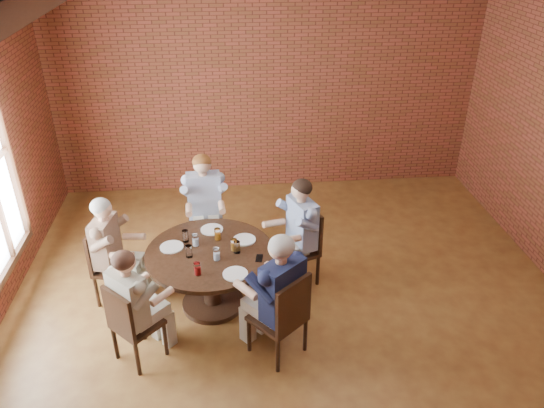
{
  "coord_description": "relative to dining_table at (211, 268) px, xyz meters",
  "views": [
    {
      "loc": [
        -0.68,
        -4.37,
        4.02
      ],
      "look_at": [
        -0.16,
        1.0,
        1.01
      ],
      "focal_mm": 35.0,
      "sensor_mm": 36.0,
      "label": 1
    }
  ],
  "objects": [
    {
      "name": "diner_e",
      "position": [
        0.67,
        -0.79,
        0.18
      ],
      "size": [
        0.9,
        0.92,
        1.42
      ],
      "primitive_type": null,
      "rotation": [
        0.0,
        0.0,
        3.84
      ],
      "color": "#161C3D",
      "rests_on": "floor"
    },
    {
      "name": "chair_b",
      "position": [
        -0.08,
        1.22,
        -0.01
      ],
      "size": [
        0.48,
        0.48,
        0.96
      ],
      "rotation": [
        0.0,
        0.0,
        0.06
      ],
      "color": "#331E11",
      "rests_on": "floor"
    },
    {
      "name": "plate_c",
      "position": [
        -0.42,
        0.11,
        0.23
      ],
      "size": [
        0.26,
        0.26,
        0.01
      ],
      "primitive_type": "cylinder",
      "color": "white",
      "rests_on": "dining_table"
    },
    {
      "name": "plate_a",
      "position": [
        0.39,
        0.18,
        0.23
      ],
      "size": [
        0.26,
        0.26,
        0.01
      ],
      "primitive_type": "cylinder",
      "color": "white",
      "rests_on": "dining_table"
    },
    {
      "name": "smartphone",
      "position": [
        0.53,
        -0.19,
        0.23
      ],
      "size": [
        0.09,
        0.15,
        0.01
      ],
      "primitive_type": "cube",
      "rotation": [
        0.0,
        0.0,
        -0.17
      ],
      "color": "black",
      "rests_on": "dining_table"
    },
    {
      "name": "plate_b",
      "position": [
        0.02,
        0.44,
        0.23
      ],
      "size": [
        0.26,
        0.26,
        0.01
      ],
      "primitive_type": "cylinder",
      "color": "white",
      "rests_on": "dining_table"
    },
    {
      "name": "glass_f",
      "position": [
        -0.12,
        -0.41,
        0.29
      ],
      "size": [
        0.07,
        0.07,
        0.14
      ],
      "primitive_type": "cylinder",
      "color": "white",
      "rests_on": "dining_table"
    },
    {
      "name": "wall_back",
      "position": [
        0.9,
        3.03,
        1.17
      ],
      "size": [
        7.0,
        0.0,
        7.0
      ],
      "primitive_type": "plane",
      "rotation": [
        1.57,
        0.0,
        0.0
      ],
      "color": "brown",
      "rests_on": "ground"
    },
    {
      "name": "diner_d",
      "position": [
        -0.72,
        -0.74,
        0.12
      ],
      "size": [
        0.8,
        0.81,
        1.3
      ],
      "primitive_type": null,
      "rotation": [
        0.0,
        0.0,
        2.37
      ],
      "color": "#B79A90",
      "rests_on": "floor"
    },
    {
      "name": "diner_b",
      "position": [
        -0.07,
        1.13,
        0.16
      ],
      "size": [
        0.6,
        0.72,
        1.38
      ],
      "primitive_type": null,
      "rotation": [
        0.0,
        0.0,
        0.06
      ],
      "color": "#9DA9C7",
      "rests_on": "floor"
    },
    {
      "name": "chair_d",
      "position": [
        -0.78,
        -0.8,
        -0.03
      ],
      "size": [
        0.58,
        0.58,
        0.92
      ],
      "rotation": [
        0.0,
        0.0,
        2.37
      ],
      "color": "#331E11",
      "rests_on": "floor"
    },
    {
      "name": "glass_d",
      "position": [
        -0.15,
        0.13,
        0.29
      ],
      "size": [
        0.07,
        0.07,
        0.14
      ],
      "primitive_type": "cylinder",
      "color": "white",
      "rests_on": "dining_table"
    },
    {
      "name": "glass_g",
      "position": [
        0.08,
        -0.16,
        0.29
      ],
      "size": [
        0.07,
        0.07,
        0.14
      ],
      "primitive_type": "cylinder",
      "color": "white",
      "rests_on": "dining_table"
    },
    {
      "name": "chair_c",
      "position": [
        -1.18,
        0.26,
        -0.02
      ],
      "size": [
        0.5,
        0.5,
        0.93
      ],
      "rotation": [
        0.0,
        0.0,
        1.36
      ],
      "color": "#331E11",
      "rests_on": "floor"
    },
    {
      "name": "diner_a",
      "position": [
        1.02,
        0.38,
        0.15
      ],
      "size": [
        0.82,
        0.75,
        1.37
      ],
      "primitive_type": null,
      "rotation": [
        0.0,
        0.0,
        -1.21
      ],
      "color": "#4366B0",
      "rests_on": "floor"
    },
    {
      "name": "chair_a",
      "position": [
        1.11,
        0.42,
        -0.01
      ],
      "size": [
        0.57,
        0.57,
        0.96
      ],
      "rotation": [
        0.0,
        0.0,
        -1.21
      ],
      "color": "#331E11",
      "rests_on": "floor"
    },
    {
      "name": "glass_h",
      "position": [
        0.27,
        -0.0,
        0.29
      ],
      "size": [
        0.07,
        0.07,
        0.14
      ],
      "primitive_type": "cylinder",
      "color": "white",
      "rests_on": "dining_table"
    },
    {
      "name": "glass_a",
      "position": [
        0.3,
        -0.05,
        0.29
      ],
      "size": [
        0.07,
        0.07,
        0.14
      ],
      "primitive_type": "cylinder",
      "color": "white",
      "rests_on": "dining_table"
    },
    {
      "name": "glass_e",
      "position": [
        -0.22,
        -0.08,
        0.29
      ],
      "size": [
        0.07,
        0.07,
        0.14
      ],
      "primitive_type": "cylinder",
      "color": "white",
      "rests_on": "dining_table"
    },
    {
      "name": "dining_table",
      "position": [
        0.0,
        0.0,
        0.0
      ],
      "size": [
        1.41,
        1.41,
        0.75
      ],
      "color": "#331E11",
      "rests_on": "floor"
    },
    {
      "name": "glass_c",
      "position": [
        -0.27,
        0.23,
        0.29
      ],
      "size": [
        0.07,
        0.07,
        0.14
      ],
      "primitive_type": "cylinder",
      "color": "white",
      "rests_on": "dining_table"
    },
    {
      "name": "diner_c",
      "position": [
        -1.1,
        0.24,
        0.13
      ],
      "size": [
        0.74,
        0.64,
        1.32
      ],
      "primitive_type": null,
      "rotation": [
        0.0,
        0.0,
        1.36
      ],
      "color": "brown",
      "rests_on": "floor"
    },
    {
      "name": "glass_b",
      "position": [
        0.09,
        0.23,
        0.29
      ],
      "size": [
        0.07,
        0.07,
        0.14
      ],
      "primitive_type": "cylinder",
      "color": "white",
      "rests_on": "dining_table"
    },
    {
      "name": "chair_e",
      "position": [
        0.73,
        -0.86,
        -0.0
      ],
      "size": [
        0.66,
        0.66,
        0.98
      ],
      "rotation": [
        0.0,
        0.0,
        3.84
      ],
      "color": "#331E11",
      "rests_on": "floor"
    },
    {
      "name": "plate_d",
      "position": [
        0.27,
        -0.45,
        0.23
      ],
      "size": [
        0.26,
        0.26,
        0.01
      ],
      "primitive_type": "cylinder",
      "color": "white",
      "rests_on": "dining_table"
    },
    {
      "name": "floor",
      "position": [
        0.9,
        -0.47,
        -0.53
      ],
      "size": [
        7.0,
        7.0,
        0.0
      ],
      "primitive_type": "plane",
      "color": "olive",
      "rests_on": "ground"
    }
  ]
}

